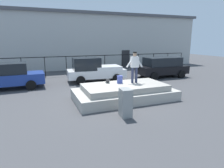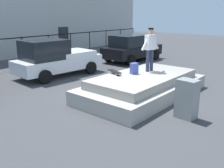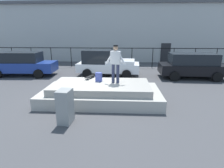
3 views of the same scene
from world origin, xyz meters
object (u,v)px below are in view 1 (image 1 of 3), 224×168
Objects in this scene: backpack at (120,80)px; skateboard at (108,80)px; skateboarder at (135,65)px; car_black_hatchback_far at (162,67)px; utility_box at (126,103)px; car_blue_sedan_near at (6,76)px; car_white_pickup_mid at (94,70)px.

skateboard is at bearing -33.42° from backpack.
skateboarder is 0.39× the size of car_black_hatchback_far.
car_black_hatchback_far is 9.71m from utility_box.
backpack is at bearing 77.21° from utility_box.
car_blue_sedan_near is 12.06m from car_black_hatchback_far.
backpack is at bearing 166.84° from skateboarder.
backpack is 2.77m from utility_box.
skateboarder is at bearing -179.45° from backpack.
car_blue_sedan_near is 1.04× the size of car_white_pickup_mid.
skateboarder reaches higher than car_blue_sedan_near.
skateboard is at bearing -149.47° from car_black_hatchback_far.
skateboarder is at bearing -138.43° from car_black_hatchback_far.
skateboarder is 1.14m from backpack.
skateboard is at bearing 150.63° from skateboarder.
skateboarder reaches higher than utility_box.
skateboarder is 5.15m from car_white_pickup_mid.
skateboarder is 0.37× the size of car_blue_sedan_near.
car_blue_sedan_near reaches higher than skateboard.
car_black_hatchback_far is (12.06, -0.12, 0.04)m from car_blue_sedan_near.
car_blue_sedan_near is at bearing -176.90° from car_white_pickup_mid.
utility_box is at bearing -53.22° from car_blue_sedan_near.
skateboarder is 8.42m from car_blue_sedan_near.
car_black_hatchback_far is (5.11, 4.54, -0.92)m from skateboarder.
car_blue_sedan_near is 3.90× the size of utility_box.
utility_box is at bearing -96.33° from skateboard.
skateboard is 0.19× the size of car_black_hatchback_far.
backpack is 4.80m from car_white_pickup_mid.
car_white_pickup_mid is at bearing 175.72° from car_black_hatchback_far.
utility_box is at bearing -124.75° from skateboarder.
skateboarder is 6.90m from car_black_hatchback_far.
car_white_pickup_mid is (-0.08, 4.80, -0.13)m from backpack.
skateboard is 0.69× the size of utility_box.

